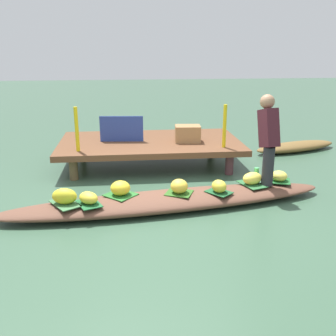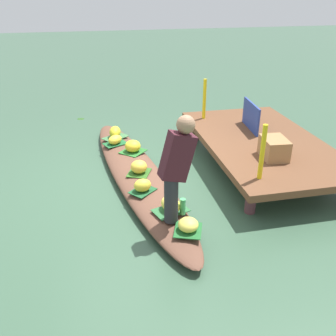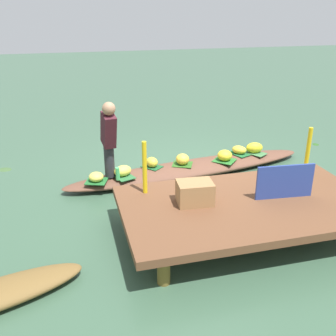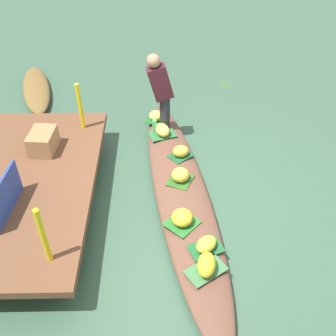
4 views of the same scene
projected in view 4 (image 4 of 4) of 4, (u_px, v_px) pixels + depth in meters
canal_water at (181, 199)px, 5.39m from camera, size 40.00×40.00×0.00m
dock_platform at (23, 185)px, 5.05m from camera, size 3.20×1.80×0.44m
vendor_boat at (181, 194)px, 5.33m from camera, size 4.52×1.33×0.19m
moored_boat at (36, 89)px, 7.53m from camera, size 1.94×1.01×0.19m
leaf_mat_0 at (162, 134)px, 6.21m from camera, size 0.39×0.48×0.01m
banana_bunch_0 at (162, 130)px, 6.15m from camera, size 0.35×0.29×0.17m
leaf_mat_1 at (180, 180)px, 5.39m from camera, size 0.43×0.41×0.01m
banana_bunch_1 at (180, 175)px, 5.33m from camera, size 0.26×0.27×0.19m
leaf_mat_2 at (206, 248)px, 4.50m from camera, size 0.37×0.44×0.01m
banana_bunch_2 at (206, 244)px, 4.45m from camera, size 0.32×0.32×0.15m
leaf_mat_3 at (156, 119)px, 6.54m from camera, size 0.40×0.39×0.01m
banana_bunch_3 at (156, 116)px, 6.49m from camera, size 0.32×0.32×0.15m
leaf_mat_4 at (206, 270)px, 4.27m from camera, size 0.45×0.50×0.01m
banana_bunch_4 at (206, 265)px, 4.21m from camera, size 0.34×0.25×0.20m
leaf_mat_5 at (181, 156)px, 5.80m from camera, size 0.39×0.40×0.01m
banana_bunch_5 at (181, 151)px, 5.74m from camera, size 0.24×0.27×0.17m
leaf_mat_6 at (182, 223)px, 4.80m from camera, size 0.49×0.49×0.01m
banana_bunch_6 at (182, 218)px, 4.73m from camera, size 0.27×0.26×0.19m
vendor_person at (161, 88)px, 5.90m from camera, size 0.23×0.43×1.25m
water_bottle at (154, 126)px, 6.22m from camera, size 0.07×0.07×0.20m
market_banner at (6, 196)px, 4.48m from camera, size 0.76×0.10×0.45m
railing_post_west at (43, 236)px, 3.87m from camera, size 0.06×0.06×0.72m
railing_post_east at (80, 106)px, 5.70m from camera, size 0.06×0.06×0.72m
produce_crate at (43, 141)px, 5.42m from camera, size 0.47×0.36×0.29m
drifting_plant_0 at (226, 84)px, 7.86m from camera, size 0.32×0.30×0.01m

